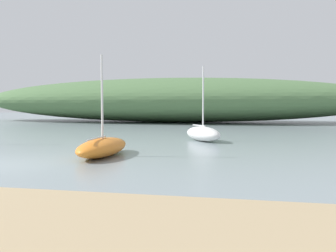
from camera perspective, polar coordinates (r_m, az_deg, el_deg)
distant_hill at (r=38.62m, az=0.69°, el=3.92°), size 41.51×11.32×4.44m
sailboat_by_sandbar at (r=13.81m, az=-9.79°, el=-3.11°), size 1.37×3.69×3.61m
sailboat_east_reach at (r=19.07m, az=5.27°, el=-1.13°), size 2.53×3.00×3.73m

